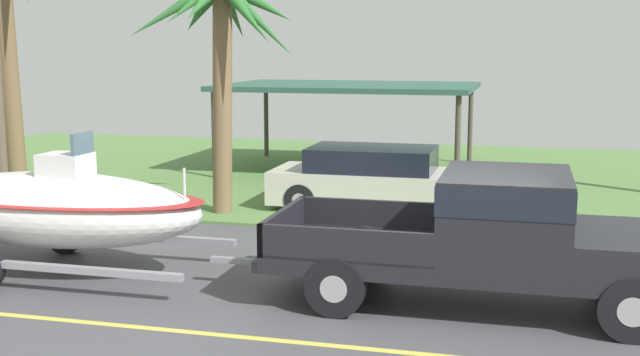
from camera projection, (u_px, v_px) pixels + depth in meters
name	position (u px, v px, depth m)	size (l,w,h in m)	color
ground	(486.00, 197.00, 18.85)	(36.00, 22.00, 0.11)	#4C4C51
pickup_truck_towing	(502.00, 232.00, 10.70)	(5.74, 2.16, 1.84)	black
boat_on_trailer	(53.00, 208.00, 12.39)	(6.23, 2.39, 2.21)	gray
parked_sedan_near	(380.00, 180.00, 17.10)	(4.71, 1.88, 1.38)	beige
carport_awning	(350.00, 88.00, 22.25)	(6.86, 4.84, 2.47)	#4C4238
palm_tree_mid	(221.00, 29.00, 16.26)	(3.46, 2.98, 5.13)	brown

